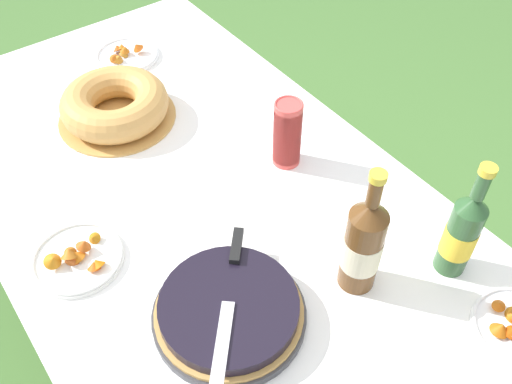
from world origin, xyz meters
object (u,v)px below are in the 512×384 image
Objects in this scene: cider_bottle_amber at (363,245)px; cup_stack at (287,134)px; snack_plate_right at (77,258)px; berry_tart at (229,311)px; snack_plate_near at (127,55)px; bundt_cake at (115,105)px; serving_knife at (230,289)px; cider_bottle_green at (462,233)px.

cup_stack is at bearing 163.78° from cider_bottle_amber.
cider_bottle_amber is 0.63m from snack_plate_right.
snack_plate_right is (-0.32, -0.19, -0.01)m from berry_tart.
cider_bottle_amber is 1.07m from snack_plate_near.
berry_tart is 0.50m from cup_stack.
snack_plate_near is (-1.06, -0.00, -0.11)m from cider_bottle_amber.
bundt_cake reaches higher than snack_plate_right.
cider_bottle_amber reaches higher than berry_tart.
serving_knife is 0.99m from snack_plate_near.
berry_tart is 0.30m from cider_bottle_amber.
bundt_cake reaches higher than serving_knife.
cider_bottle_amber is 1.64× the size of snack_plate_near.
cider_bottle_amber reaches higher than serving_knife.
serving_knife is 0.46m from cup_stack.
berry_tart is 0.97× the size of cider_bottle_amber.
serving_knife is at bearing 35.13° from snack_plate_right.
berry_tart is at bearing -110.96° from cider_bottle_green.
bundt_cake is 0.31m from snack_plate_near.
snack_plate_near is (-0.68, -0.11, -0.08)m from cup_stack.
snack_plate_near is 0.97× the size of snack_plate_right.
serving_knife reaches higher than snack_plate_right.
berry_tart is 0.05m from serving_knife.
snack_plate_near is at bearing 144.68° from snack_plate_right.
cider_bottle_amber is (0.11, 0.26, 0.06)m from serving_knife.
bundt_cake is 0.83m from cider_bottle_amber.
snack_plate_near is (-0.26, 0.16, -0.04)m from bundt_cake.
cider_bottle_amber reaches higher than cup_stack.
snack_plate_near is at bearing -170.37° from cider_bottle_green.
bundt_cake is 0.51m from cup_stack.
cider_bottle_green is at bearing 107.61° from serving_knife.
cup_stack is (-0.28, 0.37, 0.03)m from serving_knife.
berry_tart is 0.96× the size of bundt_cake.
serving_knife is 0.89× the size of bundt_cake.
cup_stack is at bearing -170.27° from cider_bottle_green.
bundt_cake is (-0.72, 0.11, 0.02)m from berry_tart.
snack_plate_right is at bearing -92.07° from cup_stack.
cider_bottle_green is at bearing 64.03° from cider_bottle_amber.
snack_plate_right is at bearing -149.24° from berry_tart.
serving_knife is 0.37m from snack_plate_right.
berry_tart is 1.54× the size of snack_plate_right.
serving_knife is 1.47× the size of snack_plate_near.
bundt_cake is at bearing -145.66° from serving_knife.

